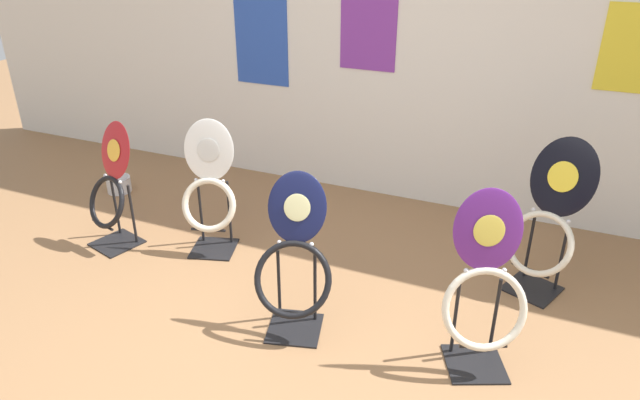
{
  "coord_description": "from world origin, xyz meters",
  "views": [
    {
      "loc": [
        1.12,
        -1.59,
        1.98
      ],
      "look_at": [
        -0.03,
        1.07,
        0.55
      ],
      "focal_mm": 32.0,
      "sensor_mm": 36.0,
      "label": 1
    }
  ],
  "objects_px": {
    "paint_can": "(119,184)",
    "toilet_seat_display_white_plain": "(209,194)",
    "toilet_seat_display_purple_note": "(485,289)",
    "toilet_seat_display_navy_moon": "(294,261)",
    "toilet_seat_display_crimson_swirl": "(111,191)",
    "toilet_seat_display_jazz_black": "(549,219)"
  },
  "relations": [
    {
      "from": "toilet_seat_display_jazz_black",
      "to": "toilet_seat_display_navy_moon",
      "type": "relative_size",
      "value": 1.08
    },
    {
      "from": "toilet_seat_display_white_plain",
      "to": "toilet_seat_display_crimson_swirl",
      "type": "bearing_deg",
      "value": -163.37
    },
    {
      "from": "toilet_seat_display_white_plain",
      "to": "paint_can",
      "type": "xyz_separation_m",
      "value": [
        -1.19,
        0.45,
        -0.34
      ]
    },
    {
      "from": "toilet_seat_display_purple_note",
      "to": "toilet_seat_display_navy_moon",
      "type": "bearing_deg",
      "value": -174.5
    },
    {
      "from": "toilet_seat_display_purple_note",
      "to": "toilet_seat_display_white_plain",
      "type": "relative_size",
      "value": 1.04
    },
    {
      "from": "toilet_seat_display_jazz_black",
      "to": "toilet_seat_display_white_plain",
      "type": "xyz_separation_m",
      "value": [
        -2.02,
        -0.39,
        -0.05
      ]
    },
    {
      "from": "toilet_seat_display_purple_note",
      "to": "paint_can",
      "type": "relative_size",
      "value": 4.76
    },
    {
      "from": "paint_can",
      "to": "toilet_seat_display_white_plain",
      "type": "bearing_deg",
      "value": -20.84
    },
    {
      "from": "toilet_seat_display_crimson_swirl",
      "to": "toilet_seat_display_navy_moon",
      "type": "height_order",
      "value": "toilet_seat_display_navy_moon"
    },
    {
      "from": "toilet_seat_display_jazz_black",
      "to": "toilet_seat_display_white_plain",
      "type": "bearing_deg",
      "value": -168.91
    },
    {
      "from": "toilet_seat_display_crimson_swirl",
      "to": "toilet_seat_display_navy_moon",
      "type": "distance_m",
      "value": 1.52
    },
    {
      "from": "toilet_seat_display_crimson_swirl",
      "to": "paint_can",
      "type": "height_order",
      "value": "toilet_seat_display_crimson_swirl"
    },
    {
      "from": "toilet_seat_display_crimson_swirl",
      "to": "toilet_seat_display_jazz_black",
      "type": "relative_size",
      "value": 0.92
    },
    {
      "from": "toilet_seat_display_jazz_black",
      "to": "toilet_seat_display_navy_moon",
      "type": "distance_m",
      "value": 1.48
    },
    {
      "from": "toilet_seat_display_white_plain",
      "to": "paint_can",
      "type": "distance_m",
      "value": 1.32
    },
    {
      "from": "paint_can",
      "to": "toilet_seat_display_purple_note",
      "type": "bearing_deg",
      "value": -16.4
    },
    {
      "from": "toilet_seat_display_purple_note",
      "to": "toilet_seat_display_jazz_black",
      "type": "relative_size",
      "value": 1.0
    },
    {
      "from": "toilet_seat_display_crimson_swirl",
      "to": "paint_can",
      "type": "distance_m",
      "value": 0.91
    },
    {
      "from": "toilet_seat_display_navy_moon",
      "to": "toilet_seat_display_jazz_black",
      "type": "bearing_deg",
      "value": 37.87
    },
    {
      "from": "toilet_seat_display_purple_note",
      "to": "toilet_seat_display_crimson_swirl",
      "type": "height_order",
      "value": "toilet_seat_display_purple_note"
    },
    {
      "from": "toilet_seat_display_crimson_swirl",
      "to": "toilet_seat_display_navy_moon",
      "type": "xyz_separation_m",
      "value": [
        1.48,
        -0.32,
        0.02
      ]
    },
    {
      "from": "toilet_seat_display_crimson_swirl",
      "to": "toilet_seat_display_white_plain",
      "type": "bearing_deg",
      "value": 16.63
    }
  ]
}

